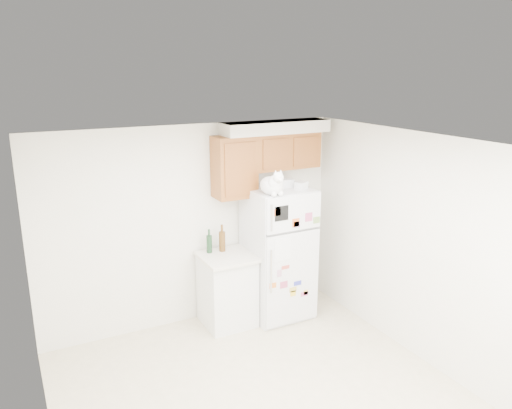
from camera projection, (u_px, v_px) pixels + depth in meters
ground_plane at (270, 407)px, 4.78m from camera, size 3.80×4.00×0.01m
room_shell at (270, 232)px, 4.60m from camera, size 3.84×4.04×2.52m
refrigerator at (278, 253)px, 6.38m from camera, size 0.76×0.78×1.70m
base_counter at (227, 289)px, 6.24m from camera, size 0.64×0.64×0.92m
cat at (273, 185)px, 5.81m from camera, size 0.31×0.46×0.32m
storage_box_back at (286, 183)px, 6.21m from camera, size 0.20×0.15×0.10m
storage_box_front at (301, 185)px, 6.11m from camera, size 0.18×0.16×0.09m
bottle_green at (209, 241)px, 6.16m from camera, size 0.07×0.07×0.30m
bottle_amber at (222, 238)px, 6.20m from camera, size 0.08×0.08×0.34m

